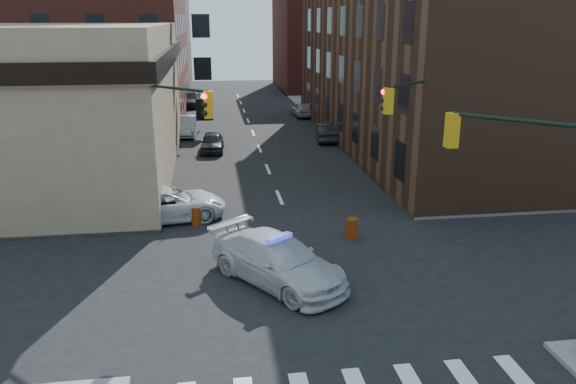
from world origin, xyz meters
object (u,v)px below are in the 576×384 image
object	(u,v)px
pedestrian_a	(151,189)
barrel_road	(352,229)
pickup	(167,204)
parked_car_wnear	(212,142)
parked_car_wfar	(187,126)
barricade_nw_a	(84,219)
parked_car_enear	(326,132)
pedestrian_b	(35,212)
barrel_bank	(196,216)
police_car	(278,260)

from	to	relation	value
pedestrian_a	barrel_road	size ratio (longest dim) A/B	1.95
pickup	pedestrian_a	xyz separation A→B (m)	(-0.89, 1.76, 0.27)
parked_car_wnear	parked_car_wfar	bearing A→B (deg)	111.20
barricade_nw_a	pickup	bearing A→B (deg)	24.42
parked_car_enear	pedestrian_b	size ratio (longest dim) A/B	2.17
pickup	barrel_road	world-z (taller)	pickup
pedestrian_b	barrel_road	distance (m)	14.13
barrel_bank	police_car	bearing A→B (deg)	-64.45
parked_car_wnear	barrel_bank	world-z (taller)	parked_car_wnear
pedestrian_b	barrel_road	world-z (taller)	pedestrian_b
pickup	parked_car_enear	distance (m)	20.24
pickup	barrel_bank	bearing A→B (deg)	-133.22
police_car	parked_car_wnear	xyz separation A→B (m)	(-2.16, 21.80, -0.17)
police_car	pickup	xyz separation A→B (m)	(-4.47, 7.40, -0.07)
barrel_road	parked_car_enear	bearing A→B (deg)	81.49
parked_car_enear	pedestrian_b	bearing A→B (deg)	53.12
police_car	parked_car_enear	distance (m)	25.14
police_car	pedestrian_b	size ratio (longest dim) A/B	3.03
pickup	parked_car_enear	bearing A→B (deg)	-43.02
parked_car_wfar	barrel_road	bearing A→B (deg)	-65.48
parked_car_wfar	pedestrian_a	bearing A→B (deg)	-87.37
police_car	barricade_nw_a	bearing A→B (deg)	106.26
parked_car_wnear	barrel_bank	bearing A→B (deg)	-90.36
pickup	pedestrian_b	size ratio (longest dim) A/B	2.90
parked_car_wnear	barrel_road	xyz separation A→B (m)	(5.94, -18.01, -0.22)
pedestrian_a	pedestrian_b	size ratio (longest dim) A/B	0.93
parked_car_enear	pedestrian_a	bearing A→B (deg)	57.31
pedestrian_a	barrel_road	xyz separation A→B (m)	(9.13, -5.37, -0.59)
police_car	parked_car_wfar	xyz separation A→B (m)	(-4.15, 27.88, -0.07)
pedestrian_a	pedestrian_b	distance (m)	5.67
police_car	pedestrian_a	size ratio (longest dim) A/B	3.26
police_car	parked_car_wnear	distance (m)	21.91
pickup	barrel_road	size ratio (longest dim) A/B	6.09
parked_car_wnear	barrel_bank	distance (m)	15.37
parked_car_wnear	barricade_nw_a	size ratio (longest dim) A/B	3.47
barricade_nw_a	barrel_road	bearing A→B (deg)	-3.14
police_car	barricade_nw_a	distance (m)	10.37
parked_car_wnear	parked_car_enear	world-z (taller)	parked_car_enear
pedestrian_b	barricade_nw_a	world-z (taller)	pedestrian_b
pedestrian_b	barrel_road	xyz separation A→B (m)	(13.92, -2.34, -0.66)
police_car	pickup	distance (m)	8.64
parked_car_wfar	pedestrian_a	world-z (taller)	pedestrian_a
barrel_road	barricade_nw_a	size ratio (longest dim) A/B	0.80
pedestrian_a	pedestrian_b	bearing A→B (deg)	-138.78
police_car	parked_car_wfar	bearing A→B (deg)	62.75
pedestrian_b	police_car	bearing A→B (deg)	-36.78
parked_car_wfar	pedestrian_b	xyz separation A→B (m)	(-6.00, -21.76, 0.34)
barrel_road	pedestrian_b	bearing A→B (deg)	170.47
barrel_road	barrel_bank	distance (m)	7.37
parked_car_wnear	parked_car_wfar	world-z (taller)	parked_car_wfar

